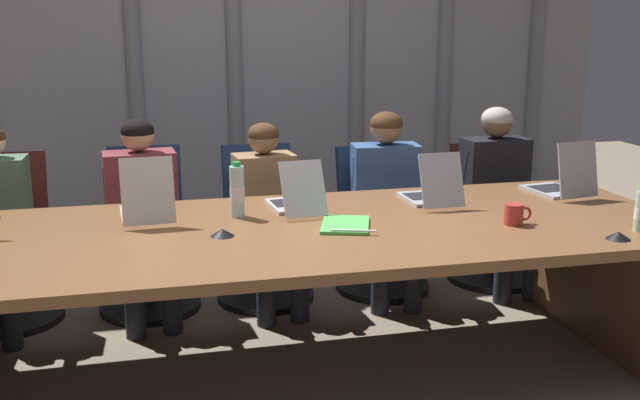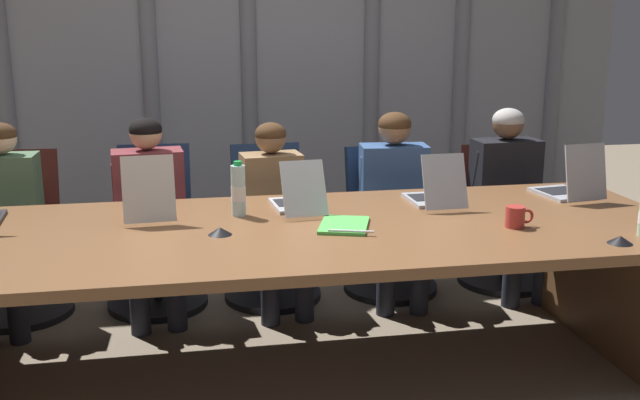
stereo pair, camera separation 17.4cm
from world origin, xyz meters
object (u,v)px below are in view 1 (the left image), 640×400
Objects in this scene: office_chair_right_end at (491,230)px; spiral_notepad at (346,225)px; laptop_right_mid at (431,193)px; person_left_mid at (143,209)px; coffee_mug_near at (515,214)px; laptop_center at (295,200)px; office_chair_right_mid at (379,237)px; laptop_left_mid at (147,207)px; conference_mic_middle at (618,235)px; office_chair_center at (263,243)px; office_chair_left_end at (8,260)px; conference_mic_left_side at (222,232)px; laptop_right_end at (561,184)px; person_right_mid at (388,194)px; person_right_end at (499,187)px; office_chair_left_mid at (148,250)px; water_bottle_secondary at (237,192)px; person_center at (269,207)px.

spiral_notepad is at bearing -53.00° from office_chair_right_end.
person_left_mid reaches higher than laptop_right_mid.
office_chair_right_end reaches higher than coffee_mug_near.
laptop_center is 0.50× the size of office_chair_right_mid.
laptop_left_mid is 1.78m from coffee_mug_near.
coffee_mug_near is 0.81m from spiral_notepad.
conference_mic_middle is at bearing -4.94° from spiral_notepad.
office_chair_left_end is at bearing -91.75° from office_chair_center.
conference_mic_left_side is (1.13, -1.13, 0.42)m from office_chair_left_end.
person_right_mid reaches higher than laptop_right_end.
office_chair_left_end is (-1.54, 0.75, -0.45)m from laptop_center.
person_right_end is at bearing -50.95° from laptop_right_mid.
spiral_notepad is at bearing 157.20° from conference_mic_middle.
office_chair_left_end is at bearing 153.40° from coffee_mug_near.
laptop_center is 0.39× the size of person_right_end.
conference_mic_middle is (1.36, -1.58, 0.42)m from office_chair_center.
conference_mic_left_side is at bearing 19.04° from office_chair_left_mid.
office_chair_left_end reaches higher than conference_mic_middle.
office_chair_right_end is at bearing 106.52° from person_right_mid.
water_bottle_secondary is (1.24, -0.81, 0.52)m from office_chair_left_end.
laptop_right_end reaches higher than office_chair_left_mid.
person_right_end is 4.19× the size of water_bottle_secondary.
laptop_right_end is at bearing 42.74° from coffee_mug_near.
person_left_mid is 0.83m from water_bottle_secondary.
office_chair_left_end is 1.53m from person_center.
coffee_mug_near is at bearing 125.24° from laptop_right_end.
conference_mic_left_side is at bearing -26.72° from person_center.
person_center is (-0.74, -0.16, 0.28)m from office_chair_right_mid.
laptop_right_end reaches higher than office_chair_left_end.
person_left_mid is at bearing -96.50° from person_center.
person_left_mid is (-0.77, 0.59, -0.15)m from laptop_center.
laptop_right_mid is 0.43× the size of office_chair_left_end.
laptop_right_mid is 1.73m from office_chair_left_mid.
person_center reaches higher than conference_mic_middle.
person_right_end is 10.52× the size of conference_mic_left_side.
person_right_end is at bearing 54.71° from spiral_notepad.
person_left_mid is at bearing 67.84° from laptop_right_end.
office_chair_center is 3.40× the size of water_bottle_secondary.
laptop_right_mid is at bearing 2.41° from water_bottle_secondary.
laptop_right_mid is 1.04m from water_bottle_secondary.
laptop_right_end is at bearing -0.74° from office_chair_right_end.
office_chair_center is at bearing -0.56° from laptop_center.
laptop_right_end is 3.75× the size of conference_mic_middle.
laptop_center reaches higher than conference_mic_middle.
water_bottle_secondary is (-1.04, -0.04, 0.07)m from laptop_right_mid.
laptop_right_mid reaches higher than office_chair_right_end.
person_center is 1.96m from conference_mic_middle.
person_left_mid reaches higher than office_chair_right_end.
office_chair_right_end is at bearing -46.04° from laptop_right_mid.
office_chair_left_end is 0.82× the size of person_right_mid.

